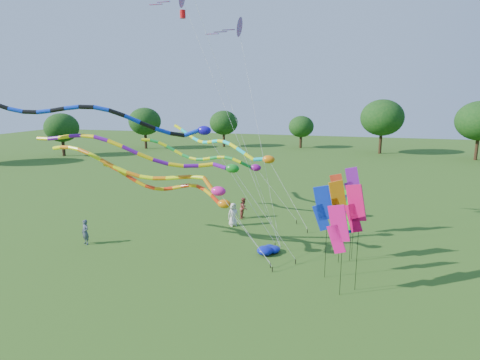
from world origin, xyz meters
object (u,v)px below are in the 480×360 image
(tube_kite_red, at_px, (180,189))
(person_b, at_px, (85,232))
(tube_kite_orange, at_px, (150,172))
(person_a, at_px, (233,214))
(person_c, at_px, (244,208))
(blue_nylon_heap, at_px, (268,251))

(tube_kite_red, bearing_deg, person_b, -160.76)
(tube_kite_orange, distance_m, person_a, 8.19)
(person_b, bearing_deg, tube_kite_red, 31.38)
(tube_kite_orange, xyz_separation_m, person_c, (3.73, 8.21, -4.23))
(blue_nylon_heap, relative_size, person_b, 1.07)
(person_a, bearing_deg, tube_kite_red, -151.36)
(tube_kite_red, relative_size, person_c, 6.85)
(blue_nylon_heap, bearing_deg, person_b, -172.35)
(person_b, relative_size, person_c, 0.99)
(tube_kite_red, distance_m, person_c, 8.38)
(person_c, bearing_deg, blue_nylon_heap, -151.85)
(tube_kite_orange, height_order, person_c, tube_kite_orange)
(tube_kite_red, distance_m, tube_kite_orange, 2.10)
(tube_kite_orange, height_order, person_b, tube_kite_orange)
(blue_nylon_heap, relative_size, person_c, 1.06)
(person_b, bearing_deg, person_a, 60.80)
(blue_nylon_heap, relative_size, person_a, 1.02)
(blue_nylon_heap, bearing_deg, person_a, 127.72)
(tube_kite_orange, height_order, person_a, tube_kite_orange)
(tube_kite_orange, bearing_deg, person_b, -169.86)
(person_a, height_order, person_c, person_a)
(blue_nylon_heap, distance_m, person_b, 12.06)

